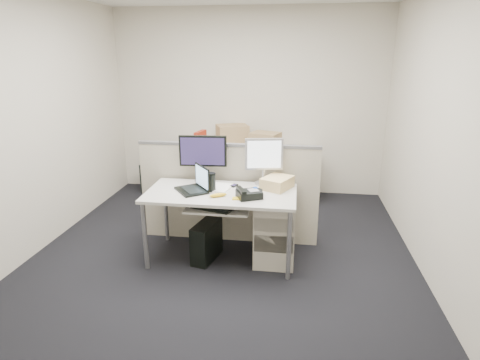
# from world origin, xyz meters

# --- Properties ---
(floor) EXTENTS (4.00, 4.50, 0.01)m
(floor) POSITION_xyz_m (0.00, 0.00, -0.01)
(floor) COLOR black
(floor) RESTS_ON ground
(wall_back) EXTENTS (4.00, 0.02, 2.70)m
(wall_back) POSITION_xyz_m (0.00, 2.25, 1.35)
(wall_back) COLOR beige
(wall_back) RESTS_ON ground
(wall_front) EXTENTS (4.00, 0.02, 2.70)m
(wall_front) POSITION_xyz_m (0.00, -2.25, 1.35)
(wall_front) COLOR beige
(wall_front) RESTS_ON ground
(wall_left) EXTENTS (0.02, 4.50, 2.70)m
(wall_left) POSITION_xyz_m (-2.00, 0.00, 1.35)
(wall_left) COLOR beige
(wall_left) RESTS_ON ground
(wall_right) EXTENTS (0.02, 4.50, 2.70)m
(wall_right) POSITION_xyz_m (2.00, 0.00, 1.35)
(wall_right) COLOR beige
(wall_right) RESTS_ON ground
(desk) EXTENTS (1.50, 0.75, 0.73)m
(desk) POSITION_xyz_m (0.00, 0.00, 0.66)
(desk) COLOR #B0ACA4
(desk) RESTS_ON floor
(keyboard_tray) EXTENTS (0.62, 0.32, 0.02)m
(keyboard_tray) POSITION_xyz_m (0.00, -0.18, 0.62)
(keyboard_tray) COLOR #B0ACA4
(keyboard_tray) RESTS_ON desk
(drawer_pedestal) EXTENTS (0.40, 0.55, 0.65)m
(drawer_pedestal) POSITION_xyz_m (0.55, 0.05, 0.33)
(drawer_pedestal) COLOR beige
(drawer_pedestal) RESTS_ON floor
(cubicle_partition) EXTENTS (2.00, 0.06, 1.10)m
(cubicle_partition) POSITION_xyz_m (0.00, 0.45, 0.55)
(cubicle_partition) COLOR #B0A494
(cubicle_partition) RESTS_ON floor
(back_counter) EXTENTS (2.00, 0.60, 0.72)m
(back_counter) POSITION_xyz_m (0.00, 1.93, 0.36)
(back_counter) COLOR beige
(back_counter) RESTS_ON floor
(monitor_main) EXTENTS (0.52, 0.23, 0.50)m
(monitor_main) POSITION_xyz_m (-0.25, 0.32, 0.98)
(monitor_main) COLOR black
(monitor_main) RESTS_ON desk
(monitor_small) EXTENTS (0.43, 0.27, 0.49)m
(monitor_small) POSITION_xyz_m (0.40, 0.32, 0.97)
(monitor_small) COLOR #B7B7BC
(monitor_small) RESTS_ON desk
(laptop) EXTENTS (0.40, 0.42, 0.25)m
(laptop) POSITION_xyz_m (-0.30, -0.02, 0.85)
(laptop) COLOR black
(laptop) RESTS_ON desk
(trackball) EXTENTS (0.19, 0.19, 0.06)m
(trackball) POSITION_xyz_m (0.35, -0.05, 0.76)
(trackball) COLOR black
(trackball) RESTS_ON desk
(desk_phone) EXTENTS (0.28, 0.26, 0.07)m
(desk_phone) POSITION_xyz_m (0.30, -0.13, 0.77)
(desk_phone) COLOR black
(desk_phone) RESTS_ON desk
(paper_stack) EXTENTS (0.27, 0.32, 0.01)m
(paper_stack) POSITION_xyz_m (-0.04, 0.12, 0.74)
(paper_stack) COLOR white
(paper_stack) RESTS_ON desk
(sticky_pad) EXTENTS (0.08, 0.08, 0.01)m
(sticky_pad) POSITION_xyz_m (0.18, -0.18, 0.74)
(sticky_pad) COLOR gold
(sticky_pad) RESTS_ON desk
(travel_mug) EXTENTS (0.10, 0.10, 0.18)m
(travel_mug) POSITION_xyz_m (-0.10, 0.02, 0.82)
(travel_mug) COLOR black
(travel_mug) RESTS_ON desk
(banana) EXTENTS (0.18, 0.12, 0.04)m
(banana) POSITION_xyz_m (0.00, -0.15, 0.75)
(banana) COLOR orange
(banana) RESTS_ON desk
(cellphone) EXTENTS (0.08, 0.11, 0.01)m
(cellphone) POSITION_xyz_m (0.10, 0.20, 0.74)
(cellphone) COLOR black
(cellphone) RESTS_ON desk
(manila_folders) EXTENTS (0.36, 0.39, 0.12)m
(manila_folders) POSITION_xyz_m (0.55, 0.20, 0.79)
(manila_folders) COLOR #EDCD7F
(manila_folders) RESTS_ON desk
(keyboard) EXTENTS (0.42, 0.26, 0.02)m
(keyboard) POSITION_xyz_m (-0.05, -0.22, 0.64)
(keyboard) COLOR black
(keyboard) RESTS_ON keyboard_tray
(pc_tower_desk) EXTENTS (0.27, 0.46, 0.40)m
(pc_tower_desk) POSITION_xyz_m (-0.15, -0.05, 0.20)
(pc_tower_desk) COLOR black
(pc_tower_desk) RESTS_ON floor
(pc_tower_spare_dark) EXTENTS (0.32, 0.51, 0.44)m
(pc_tower_spare_dark) POSITION_xyz_m (-1.45, 2.03, 0.22)
(pc_tower_spare_dark) COLOR black
(pc_tower_spare_dark) RESTS_ON floor
(pc_tower_spare_silver) EXTENTS (0.28, 0.51, 0.45)m
(pc_tower_spare_silver) POSITION_xyz_m (-1.30, 2.03, 0.23)
(pc_tower_spare_silver) COLOR #B7B7BC
(pc_tower_spare_silver) RESTS_ON floor
(cardboard_box_left) EXTENTS (0.53, 0.48, 0.33)m
(cardboard_box_left) POSITION_xyz_m (-0.21, 2.05, 0.89)
(cardboard_box_left) COLOR tan
(cardboard_box_left) RESTS_ON back_counter
(cardboard_box_right) EXTENTS (0.46, 0.41, 0.28)m
(cardboard_box_right) POSITION_xyz_m (0.29, 1.81, 0.86)
(cardboard_box_right) COLOR tan
(cardboard_box_right) RESTS_ON back_counter
(red_binder) EXTENTS (0.13, 0.30, 0.27)m
(red_binder) POSITION_xyz_m (-0.64, 1.83, 0.85)
(red_binder) COLOR #A62915
(red_binder) RESTS_ON back_counter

